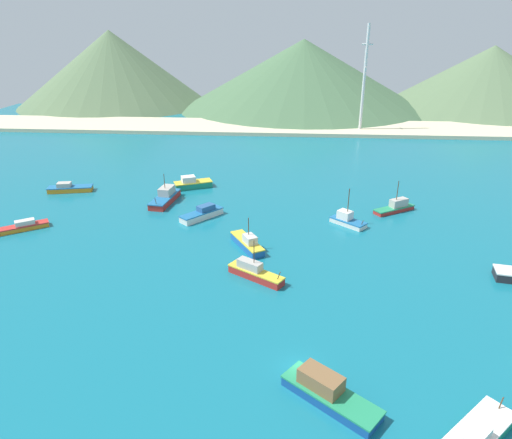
{
  "coord_description": "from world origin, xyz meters",
  "views": [
    {
      "loc": [
        -1.81,
        -37.73,
        33.47
      ],
      "look_at": [
        -7.5,
        36.98,
        1.29
      ],
      "focal_mm": 31.61,
      "sensor_mm": 36.0,
      "label": 1
    }
  ],
  "objects_px": {
    "fishing_boat_14": "(19,227)",
    "radio_tower": "(364,79)",
    "fishing_boat_10": "(395,207)",
    "fishing_boat_13": "(70,188)",
    "fishing_boat_2": "(192,183)",
    "fishing_boat_5": "(476,435)",
    "fishing_boat_0": "(328,392)",
    "fishing_boat_8": "(254,272)",
    "fishing_boat_12": "(202,214)",
    "fishing_boat_1": "(347,220)",
    "fishing_boat_11": "(248,243)",
    "fishing_boat_6": "(165,197)"
  },
  "relations": [
    {
      "from": "fishing_boat_2",
      "to": "fishing_boat_14",
      "type": "distance_m",
      "value": 36.19
    },
    {
      "from": "fishing_boat_10",
      "to": "fishing_boat_13",
      "type": "height_order",
      "value": "fishing_boat_10"
    },
    {
      "from": "fishing_boat_0",
      "to": "fishing_boat_8",
      "type": "xyz_separation_m",
      "value": [
        -8.89,
        22.53,
        -0.07
      ]
    },
    {
      "from": "fishing_boat_6",
      "to": "fishing_boat_11",
      "type": "height_order",
      "value": "fishing_boat_6"
    },
    {
      "from": "fishing_boat_12",
      "to": "fishing_boat_6",
      "type": "bearing_deg",
      "value": 139.91
    },
    {
      "from": "fishing_boat_0",
      "to": "fishing_boat_11",
      "type": "relative_size",
      "value": 1.14
    },
    {
      "from": "fishing_boat_1",
      "to": "fishing_boat_5",
      "type": "xyz_separation_m",
      "value": [
        6.05,
        -46.7,
        -0.16
      ]
    },
    {
      "from": "fishing_boat_6",
      "to": "fishing_boat_11",
      "type": "xyz_separation_m",
      "value": [
        18.89,
        -19.69,
        -0.18
      ]
    },
    {
      "from": "fishing_boat_12",
      "to": "fishing_boat_8",
      "type": "bearing_deg",
      "value": -61.59
    },
    {
      "from": "fishing_boat_6",
      "to": "radio_tower",
      "type": "relative_size",
      "value": 0.31
    },
    {
      "from": "fishing_boat_1",
      "to": "radio_tower",
      "type": "bearing_deg",
      "value": 80.82
    },
    {
      "from": "fishing_boat_1",
      "to": "fishing_boat_10",
      "type": "height_order",
      "value": "fishing_boat_1"
    },
    {
      "from": "fishing_boat_11",
      "to": "fishing_boat_14",
      "type": "height_order",
      "value": "fishing_boat_11"
    },
    {
      "from": "fishing_boat_10",
      "to": "fishing_boat_13",
      "type": "xyz_separation_m",
      "value": [
        -69.11,
        6.31,
        -0.14
      ]
    },
    {
      "from": "fishing_boat_5",
      "to": "fishing_boat_8",
      "type": "relative_size",
      "value": 1.02
    },
    {
      "from": "fishing_boat_2",
      "to": "fishing_boat_8",
      "type": "distance_m",
      "value": 42.12
    },
    {
      "from": "fishing_boat_2",
      "to": "radio_tower",
      "type": "distance_m",
      "value": 78.03
    },
    {
      "from": "fishing_boat_8",
      "to": "fishing_boat_12",
      "type": "distance_m",
      "value": 24.38
    },
    {
      "from": "fishing_boat_8",
      "to": "fishing_boat_13",
      "type": "bearing_deg",
      "value": 142.06
    },
    {
      "from": "fishing_boat_11",
      "to": "radio_tower",
      "type": "xyz_separation_m",
      "value": [
        30.13,
        90.32,
        16.69
      ]
    },
    {
      "from": "fishing_boat_10",
      "to": "fishing_boat_11",
      "type": "bearing_deg",
      "value": -146.53
    },
    {
      "from": "fishing_boat_1",
      "to": "fishing_boat_11",
      "type": "distance_m",
      "value": 20.47
    },
    {
      "from": "fishing_boat_1",
      "to": "fishing_boat_14",
      "type": "height_order",
      "value": "fishing_boat_1"
    },
    {
      "from": "fishing_boat_14",
      "to": "radio_tower",
      "type": "xyz_separation_m",
      "value": [
        71.29,
        86.52,
        16.97
      ]
    },
    {
      "from": "fishing_boat_8",
      "to": "fishing_boat_11",
      "type": "height_order",
      "value": "fishing_boat_8"
    },
    {
      "from": "fishing_boat_12",
      "to": "radio_tower",
      "type": "relative_size",
      "value": 0.24
    },
    {
      "from": "fishing_boat_8",
      "to": "fishing_boat_13",
      "type": "relative_size",
      "value": 0.88
    },
    {
      "from": "fishing_boat_14",
      "to": "fishing_boat_5",
      "type": "bearing_deg",
      "value": -31.52
    },
    {
      "from": "fishing_boat_0",
      "to": "fishing_boat_13",
      "type": "xyz_separation_m",
      "value": [
        -52.41,
        56.46,
        -0.26
      ]
    },
    {
      "from": "fishing_boat_0",
      "to": "fishing_boat_12",
      "type": "bearing_deg",
      "value": 114.98
    },
    {
      "from": "fishing_boat_5",
      "to": "fishing_boat_12",
      "type": "xyz_separation_m",
      "value": [
        -33.08,
        47.73,
        0.14
      ]
    },
    {
      "from": "fishing_boat_6",
      "to": "fishing_boat_14",
      "type": "height_order",
      "value": "fishing_boat_6"
    },
    {
      "from": "fishing_boat_2",
      "to": "fishing_boat_11",
      "type": "bearing_deg",
      "value": -62.34
    },
    {
      "from": "fishing_boat_0",
      "to": "fishing_boat_10",
      "type": "xyz_separation_m",
      "value": [
        16.7,
        50.16,
        -0.13
      ]
    },
    {
      "from": "fishing_boat_8",
      "to": "radio_tower",
      "type": "distance_m",
      "value": 105.04
    },
    {
      "from": "fishing_boat_12",
      "to": "fishing_boat_13",
      "type": "relative_size",
      "value": 0.85
    },
    {
      "from": "fishing_boat_2",
      "to": "fishing_boat_14",
      "type": "xyz_separation_m",
      "value": [
        -25.94,
        -25.23,
        -0.38
      ]
    },
    {
      "from": "fishing_boat_10",
      "to": "fishing_boat_13",
      "type": "relative_size",
      "value": 0.88
    },
    {
      "from": "fishing_boat_2",
      "to": "fishing_boat_8",
      "type": "relative_size",
      "value": 1.03
    },
    {
      "from": "fishing_boat_1",
      "to": "fishing_boat_8",
      "type": "distance_m",
      "value": 25.59
    },
    {
      "from": "fishing_boat_12",
      "to": "fishing_boat_1",
      "type": "bearing_deg",
      "value": -2.19
    },
    {
      "from": "fishing_boat_5",
      "to": "radio_tower",
      "type": "xyz_separation_m",
      "value": [
        6.78,
        126.07,
        16.86
      ]
    },
    {
      "from": "fishing_boat_12",
      "to": "fishing_boat_13",
      "type": "xyz_separation_m",
      "value": [
        -31.92,
        12.48,
        -0.13
      ]
    },
    {
      "from": "fishing_boat_1",
      "to": "fishing_boat_12",
      "type": "bearing_deg",
      "value": 177.81
    },
    {
      "from": "fishing_boat_5",
      "to": "fishing_boat_12",
      "type": "height_order",
      "value": "fishing_boat_12"
    },
    {
      "from": "fishing_boat_8",
      "to": "fishing_boat_14",
      "type": "relative_size",
      "value": 0.91
    },
    {
      "from": "fishing_boat_5",
      "to": "fishing_boat_11",
      "type": "relative_size",
      "value": 1.01
    },
    {
      "from": "fishing_boat_12",
      "to": "fishing_boat_10",
      "type": "bearing_deg",
      "value": 9.43
    },
    {
      "from": "fishing_boat_0",
      "to": "fishing_boat_12",
      "type": "distance_m",
      "value": 48.52
    },
    {
      "from": "fishing_boat_2",
      "to": "fishing_boat_5",
      "type": "distance_m",
      "value": 75.4
    }
  ]
}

